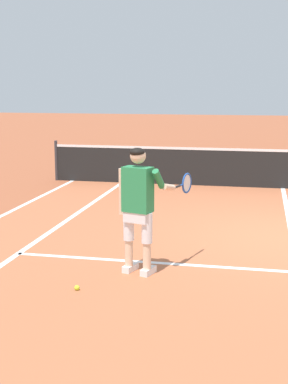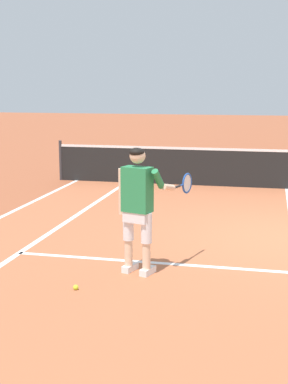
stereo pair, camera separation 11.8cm
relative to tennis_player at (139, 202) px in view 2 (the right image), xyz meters
The scene contains 4 objects.
line_singles_left 2.74m from the tennis_player, 141.00° to the left, with size 0.10×10.52×0.01m, color white.
tennis_net 7.20m from the tennis_player, 72.75° to the left, with size 11.96×0.08×1.07m.
tennis_player is the anchor object (origin of this frame).
tennis_ball_near_feet 1.39m from the tennis_player, 127.83° to the right, with size 0.07×0.07×0.07m, color #CCE02D.
Camera 2 is at (-0.47, -9.23, 2.50)m, focal length 51.46 mm.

